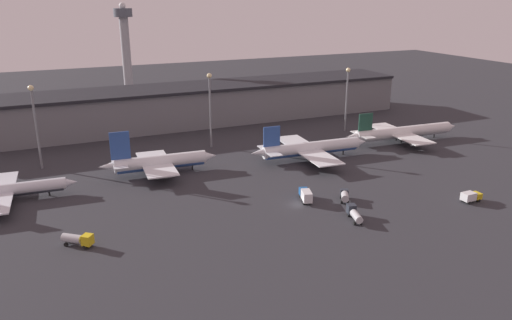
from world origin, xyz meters
TOP-DOWN VIEW (x-y plane):
  - ground at (0.00, 0.00)m, footprint 600.00×600.00m
  - terminal_building at (0.00, 98.40)m, footprint 196.83×27.23m
  - airplane_0 at (-72.89, 35.03)m, footprint 38.54×33.18m
  - airplane_1 at (-28.16, 39.79)m, footprint 37.48×27.05m
  - airplane_2 at (23.23, 33.62)m, footprint 44.34×36.77m
  - airplane_3 at (66.59, 37.75)m, footprint 50.28×32.41m
  - service_vehicle_0 at (44.55, -17.45)m, footprint 5.91×2.76m
  - service_vehicle_1 at (13.25, -2.81)m, footprint 4.73×6.02m
  - service_vehicle_2 at (-56.65, -0.24)m, footprint 7.07×6.26m
  - service_vehicle_3 at (3.32, 1.41)m, footprint 4.46×7.85m
  - service_vehicle_4 at (8.66, -14.12)m, footprint 3.96×7.76m
  - lamp_post_0 at (-62.45, 60.60)m, footprint 1.80×1.80m
  - lamp_post_1 at (-3.71, 60.60)m, footprint 1.80×1.80m
  - lamp_post_2 at (55.38, 60.60)m, footprint 1.80×1.80m
  - control_tower at (-17.44, 149.02)m, footprint 9.00×9.00m

SIDE VIEW (x-z plane):
  - ground at x=0.00m, z-range 0.00..0.00m
  - service_vehicle_1 at x=13.25m, z-range 0.25..2.97m
  - service_vehicle_0 at x=44.55m, z-range 0.20..3.06m
  - service_vehicle_4 at x=8.66m, z-range 0.11..3.30m
  - service_vehicle_2 at x=-56.65m, z-range 0.17..3.26m
  - service_vehicle_3 at x=3.32m, z-range 0.20..3.56m
  - airplane_0 at x=-72.89m, z-range -3.33..9.56m
  - airplane_3 at x=66.59m, z-range -2.61..9.91m
  - airplane_2 at x=23.23m, z-range -2.71..10.16m
  - airplane_1 at x=-28.16m, z-range -3.60..11.29m
  - terminal_building at x=0.00m, z-range 0.04..16.74m
  - lamp_post_2 at x=55.38m, z-range 3.46..29.67m
  - lamp_post_0 at x=-62.45m, z-range 3.52..31.02m
  - lamp_post_1 at x=-3.71m, z-range 3.53..31.12m
  - control_tower at x=-17.44m, z-range 3.77..54.38m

